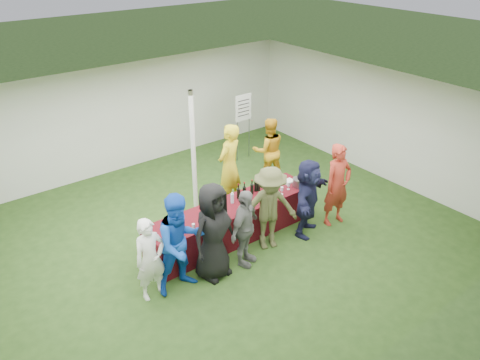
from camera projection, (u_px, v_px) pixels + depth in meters
ground at (208, 239)px, 9.44m from camera, size 60.00×60.00×0.00m
tent at (193, 152)px, 9.92m from camera, size 10.00×10.00×10.00m
serving_table at (232, 222)px, 9.31m from camera, size 3.60×0.80×0.75m
wine_bottles at (255, 187)px, 9.55m from camera, size 0.87×0.12×0.32m
wine_glasses at (232, 209)px, 8.80m from camera, size 2.78×0.18×0.16m
water_bottle at (232, 198)px, 9.18m from camera, size 0.07×0.07×0.23m
bar_towel at (288, 181)px, 9.99m from camera, size 0.25×0.18×0.03m
dump_bucket at (299, 182)px, 9.79m from camera, size 0.26×0.26×0.18m
wine_list_sign at (243, 113)px, 12.18m from camera, size 0.50×0.03×1.80m
staff_pourer at (229, 166)px, 10.21m from camera, size 0.82×0.68×1.92m
staff_back at (268, 150)px, 11.28m from camera, size 0.98×0.89×1.63m
customer_0 at (150, 259)px, 7.63m from camera, size 0.55×0.37×1.50m
customer_1 at (181, 243)px, 7.74m from camera, size 0.92×0.73×1.84m
customer_2 at (213, 232)px, 8.04m from camera, size 0.98×0.72×1.83m
customer_3 at (245, 229)px, 8.39m from camera, size 0.97×0.72×1.53m
customer_4 at (270, 209)px, 8.82m from camera, size 1.25×0.96×1.71m
customer_5 at (308, 198)px, 9.27m from camera, size 1.56×1.17×1.64m
customer_6 at (337, 185)px, 9.58m from camera, size 0.68×0.48×1.78m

